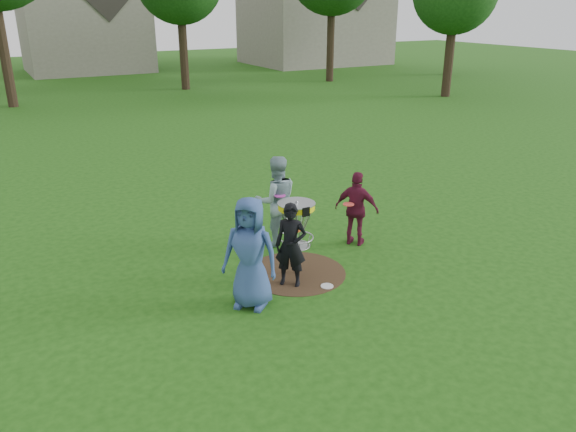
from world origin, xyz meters
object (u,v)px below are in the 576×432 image
player_grey (276,201)px  disc_golf_basket (296,220)px  player_black (291,245)px  player_blue (250,253)px  player_maroon (357,209)px

player_grey → disc_golf_basket: bearing=88.5°
player_black → player_blue: bearing=-119.8°
player_blue → player_grey: player_blue is taller
player_blue → player_maroon: 3.13m
player_black → player_maroon: player_maroon is taller
player_maroon → disc_golf_basket: bearing=69.7°
disc_golf_basket → player_maroon: bearing=17.9°
player_blue → player_black: size_ratio=1.24×
player_black → player_maroon: (1.99, 0.88, 0.02)m
player_maroon → disc_golf_basket: size_ratio=1.09×
player_blue → player_black: bearing=63.9°
player_black → disc_golf_basket: 0.53m
player_blue → disc_golf_basket: player_blue is taller
player_blue → player_maroon: player_blue is taller
player_black → player_grey: size_ratio=0.81×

